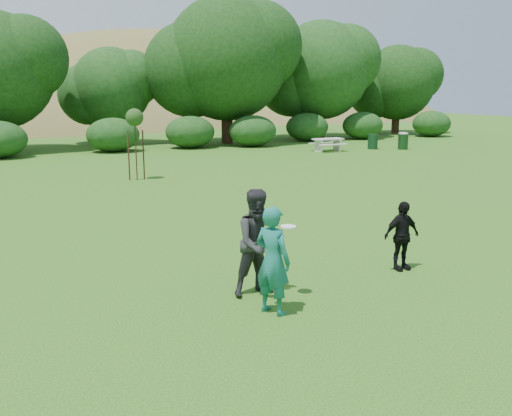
{
  "coord_description": "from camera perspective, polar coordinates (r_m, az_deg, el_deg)",
  "views": [
    {
      "loc": [
        -5.23,
        -7.74,
        3.59
      ],
      "look_at": [
        0.0,
        3.0,
        1.1
      ],
      "focal_mm": 40.0,
      "sensor_mm": 36.0,
      "label": 1
    }
  ],
  "objects": [
    {
      "name": "ground",
      "position": [
        10.0,
        7.65,
        -9.37
      ],
      "size": [
        120.0,
        120.0,
        0.0
      ],
      "primitive_type": "plane",
      "color": "#19470C",
      "rests_on": "ground"
    },
    {
      "name": "player_teal",
      "position": [
        9.21,
        1.68,
        -5.27
      ],
      "size": [
        0.67,
        0.77,
        1.79
      ],
      "primitive_type": "imported",
      "rotation": [
        0.0,
        0.0,
        2.02
      ],
      "color": "#16665C",
      "rests_on": "ground"
    },
    {
      "name": "player_grey",
      "position": [
        10.01,
        0.32,
        -3.49
      ],
      "size": [
        0.94,
        0.73,
        1.91
      ],
      "primitive_type": "imported",
      "rotation": [
        0.0,
        0.0,
        -0.01
      ],
      "color": "#272729",
      "rests_on": "ground"
    },
    {
      "name": "player_black",
      "position": [
        11.84,
        14.36,
        -2.7
      ],
      "size": [
        0.83,
        0.36,
        1.41
      ],
      "primitive_type": "imported",
      "rotation": [
        0.0,
        0.0,
        -0.02
      ],
      "color": "black",
      "rests_on": "ground"
    },
    {
      "name": "trash_can_near",
      "position": [
        35.74,
        11.6,
        6.51
      ],
      "size": [
        0.6,
        0.6,
        0.9
      ],
      "primitive_type": "cylinder",
      "color": "#12321B",
      "rests_on": "ground"
    },
    {
      "name": "frisbee",
      "position": [
        9.81,
        3.24,
        -1.88
      ],
      "size": [
        0.27,
        0.27,
        0.03
      ],
      "color": "white",
      "rests_on": "ground"
    },
    {
      "name": "sapling",
      "position": [
        23.33,
        -12.05,
        8.66
      ],
      "size": [
        0.7,
        0.7,
        2.85
      ],
      "color": "#391F16",
      "rests_on": "ground"
    },
    {
      "name": "picnic_table",
      "position": [
        34.0,
        7.21,
        6.52
      ],
      "size": [
        1.8,
        1.48,
        0.76
      ],
      "color": "beige",
      "rests_on": "ground"
    },
    {
      "name": "trash_can_lidded",
      "position": [
        35.97,
        14.5,
        6.56
      ],
      "size": [
        0.6,
        0.6,
        1.05
      ],
      "color": "#123314",
      "rests_on": "ground"
    },
    {
      "name": "hillside",
      "position": [
        77.9,
        -21.98,
        -0.6
      ],
      "size": [
        150.0,
        72.0,
        52.0
      ],
      "color": "olive",
      "rests_on": "ground"
    },
    {
      "name": "tree_row",
      "position": [
        37.41,
        -13.26,
        13.45
      ],
      "size": [
        53.92,
        10.38,
        9.62
      ],
      "color": "#3A2616",
      "rests_on": "ground"
    }
  ]
}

